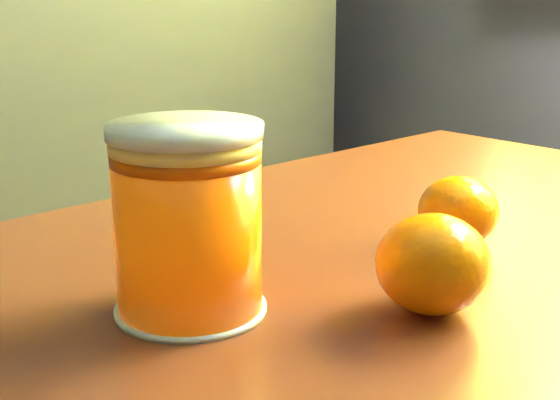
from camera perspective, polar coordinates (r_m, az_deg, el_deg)
juice_glass at (r=0.45m, az=-6.74°, el=-1.57°), size 0.09×0.09×0.11m
orange_front at (r=0.46m, az=11.11°, el=-4.60°), size 0.08×0.08×0.06m
orange_back at (r=0.58m, az=12.90°, el=-0.80°), size 0.06×0.06×0.05m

